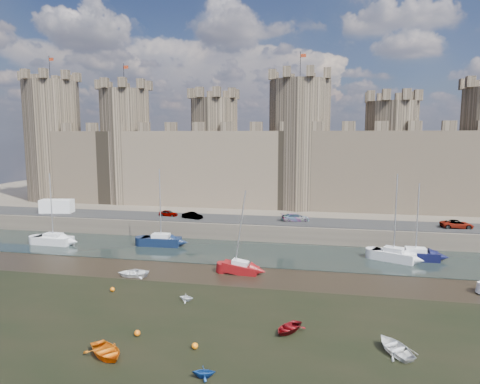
{
  "coord_description": "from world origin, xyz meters",
  "views": [
    {
      "loc": [
        6.7,
        -31.14,
        15.83
      ],
      "look_at": [
        -3.84,
        22.0,
        8.56
      ],
      "focal_mm": 32.0,
      "sensor_mm": 36.0,
      "label": 1
    }
  ],
  "objects_px": {
    "car_0": "(168,213)",
    "sailboat_2": "(394,255)",
    "car_1": "(192,216)",
    "dinghy_1": "(204,372)",
    "sailboat_3": "(415,254)",
    "dinghy_0": "(106,352)",
    "sailboat_4": "(240,267)",
    "car_2": "(295,217)",
    "sailboat_1": "(161,240)",
    "van": "(57,206)",
    "sailboat_0": "(53,239)",
    "car_3": "(457,224)"
  },
  "relations": [
    {
      "from": "sailboat_0",
      "to": "dinghy_1",
      "type": "relative_size",
      "value": 6.71
    },
    {
      "from": "van",
      "to": "sailboat_4",
      "type": "distance_m",
      "value": 40.04
    },
    {
      "from": "car_1",
      "to": "dinghy_0",
      "type": "relative_size",
      "value": 0.96
    },
    {
      "from": "car_0",
      "to": "sailboat_2",
      "type": "height_order",
      "value": "sailboat_2"
    },
    {
      "from": "sailboat_3",
      "to": "sailboat_1",
      "type": "bearing_deg",
      "value": -178.83
    },
    {
      "from": "van",
      "to": "dinghy_0",
      "type": "bearing_deg",
      "value": -61.95
    },
    {
      "from": "sailboat_3",
      "to": "dinghy_1",
      "type": "distance_m",
      "value": 36.21
    },
    {
      "from": "sailboat_4",
      "to": "car_2",
      "type": "bearing_deg",
      "value": 79.29
    },
    {
      "from": "car_1",
      "to": "sailboat_2",
      "type": "distance_m",
      "value": 30.75
    },
    {
      "from": "car_3",
      "to": "sailboat_2",
      "type": "distance_m",
      "value": 14.31
    },
    {
      "from": "sailboat_4",
      "to": "dinghy_1",
      "type": "height_order",
      "value": "sailboat_4"
    },
    {
      "from": "car_3",
      "to": "dinghy_1",
      "type": "xyz_separation_m",
      "value": [
        -26.23,
        -39.7,
        -2.71
      ]
    },
    {
      "from": "sailboat_1",
      "to": "car_2",
      "type": "bearing_deg",
      "value": 23.52
    },
    {
      "from": "car_0",
      "to": "sailboat_1",
      "type": "xyz_separation_m",
      "value": [
        2.34,
        -9.21,
        -2.18
      ]
    },
    {
      "from": "sailboat_1",
      "to": "dinghy_1",
      "type": "bearing_deg",
      "value": -66.84
    },
    {
      "from": "sailboat_0",
      "to": "dinghy_1",
      "type": "xyz_separation_m",
      "value": [
        30.86,
        -28.75,
        -0.4
      ]
    },
    {
      "from": "sailboat_0",
      "to": "dinghy_1",
      "type": "height_order",
      "value": "sailboat_0"
    },
    {
      "from": "sailboat_0",
      "to": "car_1",
      "type": "bearing_deg",
      "value": 31.42
    },
    {
      "from": "sailboat_0",
      "to": "sailboat_1",
      "type": "xyz_separation_m",
      "value": [
        15.6,
        2.32,
        0.05
      ]
    },
    {
      "from": "sailboat_3",
      "to": "dinghy_1",
      "type": "bearing_deg",
      "value": -120.08
    },
    {
      "from": "car_3",
      "to": "sailboat_2",
      "type": "bearing_deg",
      "value": 130.12
    },
    {
      "from": "sailboat_4",
      "to": "car_1",
      "type": "bearing_deg",
      "value": 126.7
    },
    {
      "from": "car_0",
      "to": "sailboat_2",
      "type": "relative_size",
      "value": 0.28
    },
    {
      "from": "dinghy_1",
      "to": "dinghy_0",
      "type": "bearing_deg",
      "value": 63.62
    },
    {
      "from": "car_3",
      "to": "dinghy_0",
      "type": "distance_m",
      "value": 51.31
    },
    {
      "from": "dinghy_0",
      "to": "dinghy_1",
      "type": "height_order",
      "value": "dinghy_1"
    },
    {
      "from": "sailboat_2",
      "to": "sailboat_3",
      "type": "height_order",
      "value": "sailboat_2"
    },
    {
      "from": "sailboat_0",
      "to": "sailboat_4",
      "type": "bearing_deg",
      "value": -12.55
    },
    {
      "from": "sailboat_4",
      "to": "sailboat_3",
      "type": "bearing_deg",
      "value": 28.43
    },
    {
      "from": "sailboat_1",
      "to": "sailboat_2",
      "type": "relative_size",
      "value": 1.0
    },
    {
      "from": "car_1",
      "to": "car_3",
      "type": "xyz_separation_m",
      "value": [
        39.28,
        0.79,
        0.06
      ]
    },
    {
      "from": "van",
      "to": "sailboat_0",
      "type": "xyz_separation_m",
      "value": [
        6.53,
        -10.7,
        -2.87
      ]
    },
    {
      "from": "car_3",
      "to": "sailboat_0",
      "type": "xyz_separation_m",
      "value": [
        -57.09,
        -10.95,
        -2.31
      ]
    },
    {
      "from": "sailboat_3",
      "to": "car_1",
      "type": "bearing_deg",
      "value": 167.43
    },
    {
      "from": "car_2",
      "to": "sailboat_1",
      "type": "xyz_separation_m",
      "value": [
        -18.44,
        -9.2,
        -2.28
      ]
    },
    {
      "from": "car_0",
      "to": "car_3",
      "type": "relative_size",
      "value": 0.71
    },
    {
      "from": "sailboat_1",
      "to": "sailboat_2",
      "type": "distance_m",
      "value": 31.5
    },
    {
      "from": "sailboat_0",
      "to": "dinghy_0",
      "type": "distance_m",
      "value": 35.98
    },
    {
      "from": "sailboat_3",
      "to": "dinghy_0",
      "type": "distance_m",
      "value": 39.81
    },
    {
      "from": "sailboat_2",
      "to": "sailboat_4",
      "type": "xyz_separation_m",
      "value": [
        -18.0,
        -8.37,
        -0.14
      ]
    },
    {
      "from": "car_1",
      "to": "sailboat_3",
      "type": "distance_m",
      "value": 33.16
    },
    {
      "from": "sailboat_3",
      "to": "sailboat_2",
      "type": "bearing_deg",
      "value": -157.42
    },
    {
      "from": "car_3",
      "to": "dinghy_1",
      "type": "bearing_deg",
      "value": 141.81
    },
    {
      "from": "car_2",
      "to": "car_1",
      "type": "bearing_deg",
      "value": 77.42
    },
    {
      "from": "sailboat_0",
      "to": "sailboat_1",
      "type": "distance_m",
      "value": 15.77
    },
    {
      "from": "car_0",
      "to": "car_3",
      "type": "bearing_deg",
      "value": -82.26
    },
    {
      "from": "car_2",
      "to": "car_3",
      "type": "relative_size",
      "value": 0.98
    },
    {
      "from": "car_1",
      "to": "dinghy_1",
      "type": "bearing_deg",
      "value": -144.88
    },
    {
      "from": "sailboat_3",
      "to": "sailboat_0",
      "type": "bearing_deg",
      "value": -176.02
    },
    {
      "from": "car_0",
      "to": "dinghy_1",
      "type": "xyz_separation_m",
      "value": [
        17.6,
        -40.29,
        -2.63
      ]
    }
  ]
}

